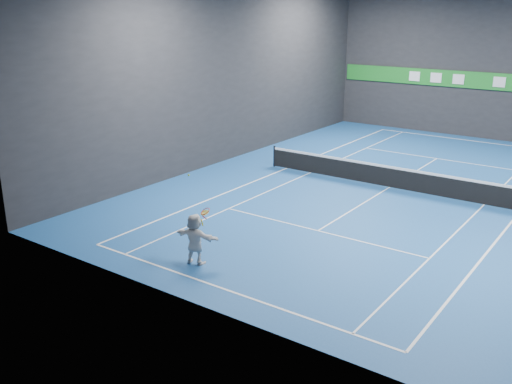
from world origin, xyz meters
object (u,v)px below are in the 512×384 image
Objects in this scene: tennis_net at (390,176)px; player at (195,239)px; tennis_ball at (189,175)px; tennis_racket at (205,213)px.

player is at bearing -99.16° from tennis_net.
tennis_ball reaches higher than tennis_net.
player is 2.54× the size of tennis_racket.
tennis_net is (1.78, 11.03, -0.28)m from player.
tennis_ball is 1.25m from tennis_racket.
tennis_racket reaches higher than player.
tennis_ball is 0.01× the size of tennis_net.
tennis_ball reaches higher than player.
tennis_racket is (0.57, 0.04, -1.11)m from tennis_ball.
tennis_ball is (-0.18, 0.01, 2.04)m from player.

